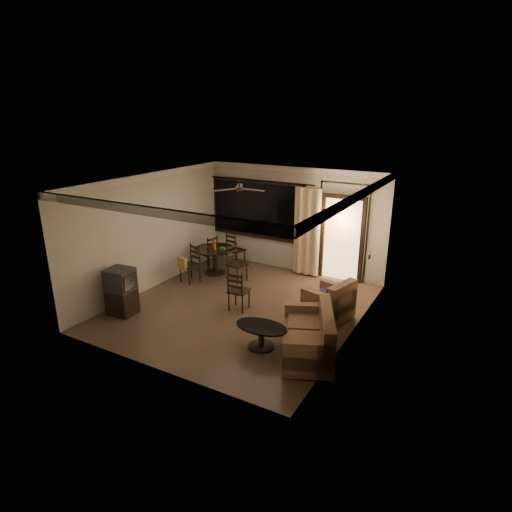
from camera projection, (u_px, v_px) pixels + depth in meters
The scene contains 12 objects.
ground at pixel (241, 307), 9.53m from camera, with size 5.50×5.50×0.00m, color #7F6651.
room_shell at pixel (300, 214), 10.12m from camera, with size 5.50×6.70×5.50m.
dining_table at pixel (215, 254), 11.35m from camera, with size 1.10×1.10×0.91m.
dining_chair_west at pixel (209, 259), 11.75m from camera, with size 0.50×0.50×0.95m.
dining_chair_east at pixel (237, 270), 10.90m from camera, with size 0.50×0.50×0.95m.
dining_chair_south at pixel (190, 271), 10.83m from camera, with size 0.50×0.55×0.95m.
dining_chair_north at pixel (236, 256), 11.99m from camera, with size 0.50×0.50×0.95m.
tv_cabinet at pixel (121, 291), 9.07m from camera, with size 0.58×0.53×1.02m.
sofa at pixel (311, 338), 7.56m from camera, with size 1.42×1.79×0.85m.
armchair at pixel (330, 303), 8.91m from camera, with size 1.03×1.03×0.84m.
coffee_table at pixel (261, 333), 7.82m from camera, with size 1.00×0.60×0.44m.
side_chair at pixel (239, 298), 9.33m from camera, with size 0.44×0.44×0.92m.
Camera 1 is at (4.54, -7.37, 4.16)m, focal length 30.00 mm.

